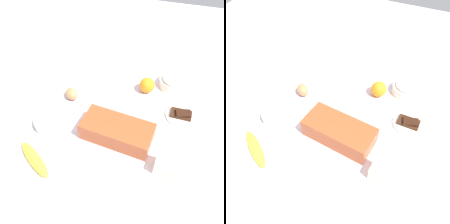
# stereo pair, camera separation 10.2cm
# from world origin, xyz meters

# --- Properties ---
(ground_plane) EXTENTS (2.40, 2.40, 0.02)m
(ground_plane) POSITION_xyz_m (0.00, 0.00, -0.01)
(ground_plane) COLOR silver
(loaf_pan) EXTENTS (0.29, 0.16, 0.08)m
(loaf_pan) POSITION_xyz_m (0.05, -0.09, 0.04)
(loaf_pan) COLOR #9E4723
(loaf_pan) RESTS_ON ground_plane
(flour_bowl) EXTENTS (0.13, 0.13, 0.07)m
(flour_bowl) POSITION_xyz_m (0.23, 0.28, 0.03)
(flour_bowl) COLOR silver
(flour_bowl) RESTS_ON ground_plane
(sugar_bowl) EXTENTS (0.12, 0.12, 0.07)m
(sugar_bowl) POSITION_xyz_m (-0.24, -0.11, 0.03)
(sugar_bowl) COLOR silver
(sugar_bowl) RESTS_ON ground_plane
(banana) EXTENTS (0.18, 0.14, 0.04)m
(banana) POSITION_xyz_m (-0.22, -0.29, 0.02)
(banana) COLOR yellow
(banana) RESTS_ON ground_plane
(orange_fruit) EXTENTS (0.07, 0.07, 0.07)m
(orange_fruit) POSITION_xyz_m (0.11, 0.21, 0.04)
(orange_fruit) COLOR orange
(orange_fruit) RESTS_ON ground_plane
(butter_block) EXTENTS (0.10, 0.07, 0.06)m
(butter_block) POSITION_xyz_m (0.26, -0.19, 0.03)
(butter_block) COLOR #F4EDB2
(butter_block) RESTS_ON ground_plane
(egg_near_butter) EXTENTS (0.09, 0.08, 0.05)m
(egg_near_butter) POSITION_xyz_m (-0.21, 0.07, 0.03)
(egg_near_butter) COLOR #B87C4B
(egg_near_butter) RESTS_ON ground_plane
(chocolate_plate) EXTENTS (0.13, 0.13, 0.03)m
(chocolate_plate) POSITION_xyz_m (0.29, 0.09, 0.01)
(chocolate_plate) COLOR silver
(chocolate_plate) RESTS_ON ground_plane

